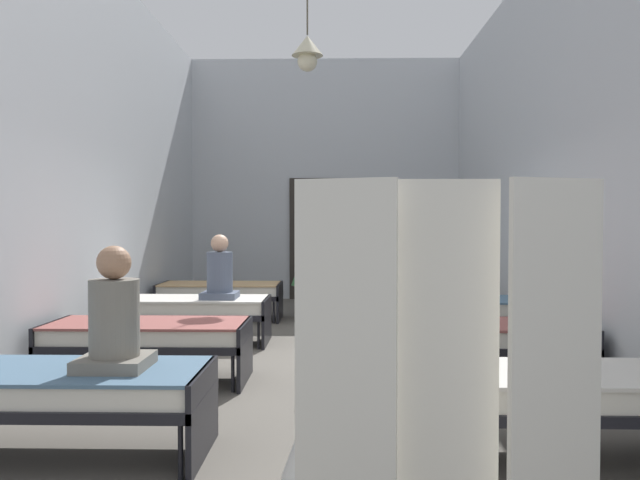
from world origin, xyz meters
TOP-DOWN VIEW (x-y plane):
  - ground_plane at (0.00, 0.00)m, footprint 5.89×11.66m
  - room_shell at (-0.00, 1.18)m, footprint 5.69×11.26m
  - bed_left_row_0 at (-1.60, -2.85)m, footprint 1.90×0.84m
  - bed_right_row_0 at (1.60, -2.85)m, footprint 1.90×0.84m
  - bed_left_row_1 at (-1.60, -0.95)m, footprint 1.90×0.84m
  - bed_right_row_1 at (1.60, -0.95)m, footprint 1.90×0.84m
  - bed_left_row_2 at (-1.60, 0.95)m, footprint 1.90×0.84m
  - bed_right_row_2 at (1.60, 0.95)m, footprint 1.90×0.84m
  - bed_left_row_3 at (-1.60, 2.85)m, footprint 1.90×0.84m
  - bed_right_row_3 at (1.60, 2.85)m, footprint 1.90×0.84m
  - nurse_near_aisle at (0.13, -3.13)m, footprint 0.52×0.52m
  - nurse_mid_aisle at (0.17, 2.28)m, footprint 0.52×0.52m
  - nurse_far_aisle at (0.35, -0.65)m, footprint 0.52×0.52m
  - patient_seated_primary at (-1.25, -2.84)m, footprint 0.44×0.44m
  - patient_seated_secondary at (-1.25, 0.89)m, footprint 0.44×0.44m
  - potted_plant at (-0.24, 3.09)m, footprint 0.53×0.53m
  - privacy_screen at (0.65, -4.32)m, footprint 1.25×0.16m

SIDE VIEW (x-z plane):
  - ground_plane at x=0.00m, z-range -0.10..0.00m
  - bed_left_row_0 at x=-1.60m, z-range 0.15..0.73m
  - bed_right_row_0 at x=1.60m, z-range 0.15..0.73m
  - bed_left_row_1 at x=-1.60m, z-range 0.15..0.73m
  - bed_right_row_1 at x=1.60m, z-range 0.15..0.73m
  - bed_left_row_2 at x=-1.60m, z-range 0.15..0.73m
  - bed_right_row_2 at x=1.60m, z-range 0.15..0.73m
  - bed_left_row_3 at x=-1.60m, z-range 0.15..0.73m
  - bed_right_row_3 at x=1.60m, z-range 0.15..0.73m
  - nurse_near_aisle at x=0.13m, z-range -0.21..1.27m
  - nurse_mid_aisle at x=0.17m, z-range -0.21..1.27m
  - nurse_far_aisle at x=0.35m, z-range -0.21..1.27m
  - potted_plant at x=-0.24m, z-range 0.13..1.33m
  - privacy_screen at x=0.65m, z-range 0.00..1.70m
  - patient_seated_primary at x=-1.25m, z-range 0.47..1.27m
  - patient_seated_secondary at x=-1.25m, z-range 0.47..1.27m
  - room_shell at x=0.00m, z-range 0.00..4.76m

